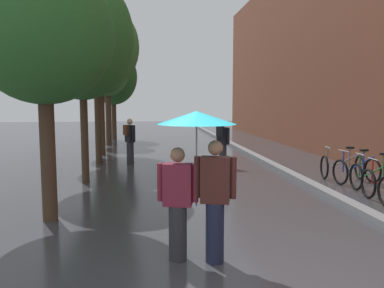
{
  "coord_description": "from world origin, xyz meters",
  "views": [
    {
      "loc": [
        -1.12,
        -4.58,
        2.27
      ],
      "look_at": [
        -0.18,
        3.72,
        1.35
      ],
      "focal_mm": 36.37,
      "sensor_mm": 36.0,
      "label": 1
    }
  ],
  "objects_px": {
    "street_tree_1": "(82,37)",
    "street_tree_4": "(107,70)",
    "street_tree_2": "(96,47)",
    "parked_bicycle_2": "(376,175)",
    "pedestrian_walking_midground": "(130,140)",
    "street_tree_0": "(43,35)",
    "pedestrian_walking_far": "(223,142)",
    "couple_under_umbrella": "(197,164)",
    "street_tree_3": "(100,57)",
    "parked_bicycle_4": "(342,166)",
    "parked_bicycle_3": "(357,170)",
    "street_tree_5": "(113,77)"
  },
  "relations": [
    {
      "from": "parked_bicycle_3",
      "to": "parked_bicycle_4",
      "type": "xyz_separation_m",
      "value": [
        -0.08,
        0.68,
        0.0
      ]
    },
    {
      "from": "street_tree_1",
      "to": "street_tree_2",
      "type": "xyz_separation_m",
      "value": [
        -0.05,
        3.37,
        0.2
      ]
    },
    {
      "from": "street_tree_4",
      "to": "pedestrian_walking_midground",
      "type": "relative_size",
      "value": 3.24
    },
    {
      "from": "street_tree_0",
      "to": "street_tree_3",
      "type": "xyz_separation_m",
      "value": [
        -0.1,
        9.42,
        0.64
      ]
    },
    {
      "from": "street_tree_4",
      "to": "couple_under_umbrella",
      "type": "relative_size",
      "value": 2.51
    },
    {
      "from": "street_tree_5",
      "to": "parked_bicycle_3",
      "type": "xyz_separation_m",
      "value": [
        7.7,
        -13.27,
        -3.31
      ]
    },
    {
      "from": "street_tree_1",
      "to": "parked_bicycle_2",
      "type": "bearing_deg",
      "value": -12.51
    },
    {
      "from": "street_tree_1",
      "to": "parked_bicycle_2",
      "type": "xyz_separation_m",
      "value": [
        7.54,
        -1.67,
        -3.61
      ]
    },
    {
      "from": "street_tree_2",
      "to": "street_tree_4",
      "type": "relative_size",
      "value": 1.08
    },
    {
      "from": "parked_bicycle_4",
      "to": "parked_bicycle_2",
      "type": "bearing_deg",
      "value": -83.22
    },
    {
      "from": "pedestrian_walking_midground",
      "to": "street_tree_5",
      "type": "bearing_deg",
      "value": 98.23
    },
    {
      "from": "street_tree_0",
      "to": "parked_bicycle_3",
      "type": "height_order",
      "value": "street_tree_0"
    },
    {
      "from": "street_tree_5",
      "to": "parked_bicycle_4",
      "type": "height_order",
      "value": "street_tree_5"
    },
    {
      "from": "street_tree_1",
      "to": "couple_under_umbrella",
      "type": "bearing_deg",
      "value": -66.66
    },
    {
      "from": "street_tree_3",
      "to": "street_tree_4",
      "type": "relative_size",
      "value": 1.07
    },
    {
      "from": "street_tree_3",
      "to": "parked_bicycle_4",
      "type": "relative_size",
      "value": 4.9
    },
    {
      "from": "street_tree_4",
      "to": "pedestrian_walking_midground",
      "type": "height_order",
      "value": "street_tree_4"
    },
    {
      "from": "pedestrian_walking_midground",
      "to": "couple_under_umbrella",
      "type": "bearing_deg",
      "value": -81.26
    },
    {
      "from": "street_tree_1",
      "to": "street_tree_4",
      "type": "relative_size",
      "value": 1.06
    },
    {
      "from": "street_tree_0",
      "to": "parked_bicycle_3",
      "type": "bearing_deg",
      "value": 18.09
    },
    {
      "from": "street_tree_3",
      "to": "street_tree_4",
      "type": "height_order",
      "value": "street_tree_3"
    },
    {
      "from": "street_tree_4",
      "to": "pedestrian_walking_midground",
      "type": "xyz_separation_m",
      "value": [
        1.4,
        -6.68,
        -3.01
      ]
    },
    {
      "from": "pedestrian_walking_midground",
      "to": "street_tree_0",
      "type": "bearing_deg",
      "value": -100.52
    },
    {
      "from": "parked_bicycle_2",
      "to": "pedestrian_walking_far",
      "type": "distance_m",
      "value": 5.1
    },
    {
      "from": "street_tree_3",
      "to": "parked_bicycle_2",
      "type": "bearing_deg",
      "value": -44.67
    },
    {
      "from": "parked_bicycle_2",
      "to": "parked_bicycle_4",
      "type": "distance_m",
      "value": 1.43
    },
    {
      "from": "parked_bicycle_2",
      "to": "pedestrian_walking_far",
      "type": "height_order",
      "value": "pedestrian_walking_far"
    },
    {
      "from": "street_tree_3",
      "to": "parked_bicycle_4",
      "type": "bearing_deg",
      "value": -39.47
    },
    {
      "from": "street_tree_2",
      "to": "parked_bicycle_2",
      "type": "distance_m",
      "value": 9.87
    },
    {
      "from": "street_tree_4",
      "to": "pedestrian_walking_far",
      "type": "distance_m",
      "value": 9.37
    },
    {
      "from": "couple_under_umbrella",
      "to": "parked_bicycle_4",
      "type": "bearing_deg",
      "value": 47.2
    },
    {
      "from": "street_tree_1",
      "to": "parked_bicycle_3",
      "type": "distance_m",
      "value": 8.33
    },
    {
      "from": "parked_bicycle_4",
      "to": "couple_under_umbrella",
      "type": "bearing_deg",
      "value": -132.8
    },
    {
      "from": "parked_bicycle_4",
      "to": "street_tree_3",
      "type": "bearing_deg",
      "value": 140.53
    },
    {
      "from": "street_tree_5",
      "to": "street_tree_0",
      "type": "bearing_deg",
      "value": -89.56
    },
    {
      "from": "street_tree_2",
      "to": "street_tree_3",
      "type": "distance_m",
      "value": 2.65
    },
    {
      "from": "street_tree_2",
      "to": "street_tree_5",
      "type": "relative_size",
      "value": 1.09
    },
    {
      "from": "parked_bicycle_3",
      "to": "parked_bicycle_4",
      "type": "relative_size",
      "value": 0.99
    },
    {
      "from": "street_tree_2",
      "to": "street_tree_4",
      "type": "xyz_separation_m",
      "value": [
        -0.27,
        6.44,
        -0.29
      ]
    },
    {
      "from": "street_tree_0",
      "to": "pedestrian_walking_midground",
      "type": "distance_m",
      "value": 7.13
    },
    {
      "from": "street_tree_4",
      "to": "parked_bicycle_4",
      "type": "distance_m",
      "value": 13.14
    },
    {
      "from": "street_tree_5",
      "to": "parked_bicycle_3",
      "type": "bearing_deg",
      "value": -59.87
    },
    {
      "from": "street_tree_5",
      "to": "couple_under_umbrella",
      "type": "relative_size",
      "value": 2.5
    },
    {
      "from": "street_tree_2",
      "to": "street_tree_4",
      "type": "bearing_deg",
      "value": 92.42
    },
    {
      "from": "street_tree_0",
      "to": "couple_under_umbrella",
      "type": "height_order",
      "value": "street_tree_0"
    },
    {
      "from": "couple_under_umbrella",
      "to": "parked_bicycle_3",
      "type": "bearing_deg",
      "value": 42.9
    },
    {
      "from": "street_tree_4",
      "to": "street_tree_5",
      "type": "height_order",
      "value": "street_tree_4"
    },
    {
      "from": "street_tree_0",
      "to": "pedestrian_walking_far",
      "type": "height_order",
      "value": "street_tree_0"
    },
    {
      "from": "parked_bicycle_3",
      "to": "street_tree_1",
      "type": "bearing_deg",
      "value": 172.89
    },
    {
      "from": "street_tree_2",
      "to": "pedestrian_walking_midground",
      "type": "relative_size",
      "value": 3.51
    }
  ]
}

